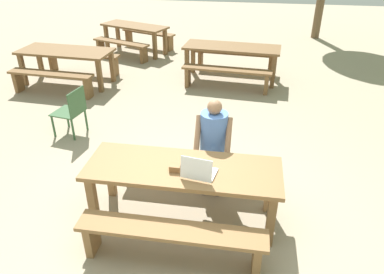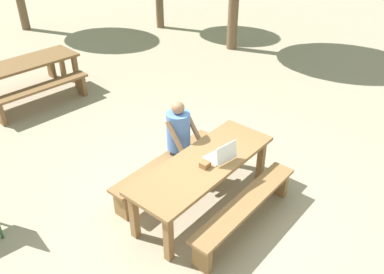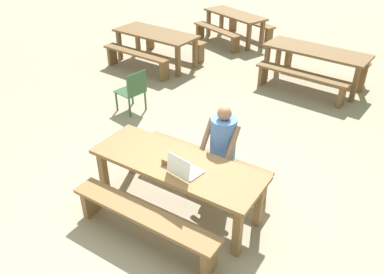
% 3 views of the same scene
% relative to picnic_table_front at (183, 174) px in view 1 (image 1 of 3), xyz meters
% --- Properties ---
extents(ground_plane, '(30.00, 30.00, 0.00)m').
position_rel_picnic_table_front_xyz_m(ground_plane, '(0.00, 0.00, -0.63)').
color(ground_plane, tan).
extents(picnic_table_front, '(2.19, 0.77, 0.73)m').
position_rel_picnic_table_front_xyz_m(picnic_table_front, '(0.00, 0.00, 0.00)').
color(picnic_table_front, olive).
rests_on(picnic_table_front, ground).
extents(bench_near, '(1.93, 0.30, 0.44)m').
position_rel_picnic_table_front_xyz_m(bench_near, '(0.00, -0.68, -0.29)').
color(bench_near, olive).
rests_on(bench_near, ground).
extents(bench_far, '(1.93, 0.30, 0.44)m').
position_rel_picnic_table_front_xyz_m(bench_far, '(0.00, 0.68, -0.29)').
color(bench_far, olive).
rests_on(bench_far, ground).
extents(laptop, '(0.39, 0.34, 0.27)m').
position_rel_picnic_table_front_xyz_m(laptop, '(0.20, -0.14, 0.16)').
color(laptop, white).
rests_on(laptop, picnic_table_front).
extents(small_pouch, '(0.12, 0.11, 0.07)m').
position_rel_picnic_table_front_xyz_m(small_pouch, '(-0.07, -0.08, 0.14)').
color(small_pouch, olive).
rests_on(small_pouch, picnic_table_front).
extents(person_seated, '(0.45, 0.43, 1.26)m').
position_rel_picnic_table_front_xyz_m(person_seated, '(0.27, 0.65, 0.12)').
color(person_seated, '#333847').
rests_on(person_seated, ground).
extents(plastic_chair, '(0.51, 0.51, 0.81)m').
position_rel_picnic_table_front_xyz_m(plastic_chair, '(-2.18, 1.74, -0.19)').
color(plastic_chair, '#335933').
rests_on(plastic_chair, ground).
extents(picnic_table_mid, '(2.17, 0.95, 0.78)m').
position_rel_picnic_table_front_xyz_m(picnic_table_mid, '(0.23, 4.74, 0.04)').
color(picnic_table_mid, brown).
rests_on(picnic_table_mid, ground).
extents(bench_mid_south, '(1.92, 0.46, 0.47)m').
position_rel_picnic_table_front_xyz_m(bench_mid_south, '(0.18, 4.12, -0.27)').
color(bench_mid_south, brown).
rests_on(bench_mid_south, ground).
extents(bench_mid_north, '(1.92, 0.46, 0.47)m').
position_rel_picnic_table_front_xyz_m(bench_mid_north, '(0.28, 5.37, -0.27)').
color(bench_mid_north, brown).
rests_on(bench_mid_north, ground).
extents(picnic_table_rear, '(1.97, 1.30, 0.75)m').
position_rel_picnic_table_front_xyz_m(picnic_table_rear, '(-2.53, 6.45, 0.00)').
color(picnic_table_rear, brown).
rests_on(picnic_table_rear, ground).
extents(bench_rear_south, '(1.66, 0.87, 0.45)m').
position_rel_picnic_table_front_xyz_m(bench_rear_south, '(-2.75, 5.88, -0.29)').
color(bench_rear_south, brown).
rests_on(bench_rear_south, ground).
extents(bench_rear_north, '(1.66, 0.87, 0.45)m').
position_rel_picnic_table_front_xyz_m(bench_rear_north, '(-2.31, 7.03, -0.29)').
color(bench_rear_north, brown).
rests_on(bench_rear_north, ground).
extents(picnic_table_distant, '(2.06, 0.97, 0.75)m').
position_rel_picnic_table_front_xyz_m(picnic_table_distant, '(-3.31, 3.95, 0.02)').
color(picnic_table_distant, brown).
rests_on(picnic_table_distant, ground).
extents(bench_distant_south, '(1.83, 0.42, 0.48)m').
position_rel_picnic_table_front_xyz_m(bench_distant_south, '(-3.36, 3.27, -0.27)').
color(bench_distant_south, brown).
rests_on(bench_distant_south, ground).
extents(bench_distant_north, '(1.83, 0.42, 0.48)m').
position_rel_picnic_table_front_xyz_m(bench_distant_north, '(-3.27, 4.62, -0.27)').
color(bench_distant_north, brown).
rests_on(bench_distant_north, ground).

